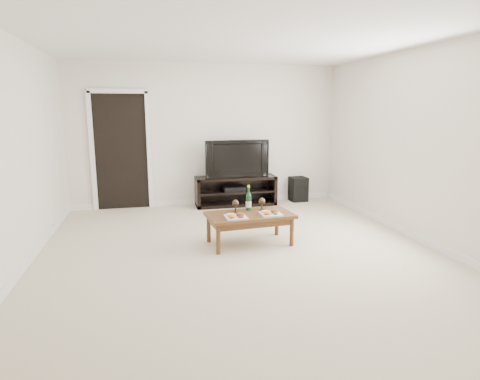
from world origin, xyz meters
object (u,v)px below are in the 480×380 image
at_px(media_console, 236,191).
at_px(subwoofer, 298,189).
at_px(television, 236,158).
at_px(coffee_table, 250,229).

bearing_deg(media_console, subwoofer, 4.14).
relative_size(television, subwoofer, 2.53).
relative_size(media_console, coffee_table, 1.33).
distance_m(subwoofer, coffee_table, 2.79).
distance_m(television, coffee_table, 2.33).
relative_size(subwoofer, coffee_table, 0.42).
relative_size(media_console, subwoofer, 3.18).
xyz_separation_m(media_console, subwoofer, (1.28, 0.09, -0.04)).
xyz_separation_m(media_console, television, (-0.00, 0.00, 0.62)).
distance_m(television, subwoofer, 1.44).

